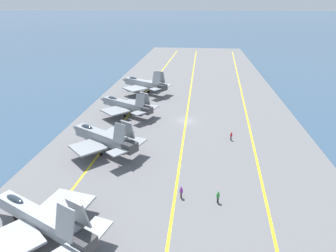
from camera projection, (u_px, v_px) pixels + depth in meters
The scene contains 12 objects.
ground_plane at pixel (186, 122), 65.50m from camera, with size 2000.00×2000.00×0.00m, color #334C66.
carrier_deck at pixel (186, 122), 65.42m from camera, with size 229.39×48.66×0.40m, color slate.
deck_stripe_foul_line at pixel (248, 123), 64.00m from camera, with size 206.45×0.36×0.01m, color yellow.
deck_stripe_centerline at pixel (186, 121), 65.35m from camera, with size 206.45×0.36×0.01m, color yellow.
deck_stripe_edge_line at pixel (126, 118), 66.69m from camera, with size 206.45×0.36×0.01m, color yellow.
parked_jet_nearest at pixel (40, 218), 32.14m from camera, with size 12.85×16.28×6.48m.
parked_jet_second at pixel (102, 137), 50.77m from camera, with size 12.43×15.19×6.66m.
parked_jet_third at pixel (125, 105), 67.92m from camera, with size 12.43×15.50×6.01m.
parked_jet_fourth at pixel (144, 84), 84.39m from camera, with size 13.27×15.92×6.92m.
crew_green_vest at pixel (218, 196), 38.21m from camera, with size 0.30×0.40×1.73m.
crew_purple_vest at pixel (181, 192), 39.16m from camera, with size 0.37×0.44×1.74m.
crew_red_vest at pixel (231, 136), 55.73m from camera, with size 0.46×0.40×1.69m.
Camera 1 is at (-60.92, -2.70, 24.24)m, focal length 32.00 mm.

